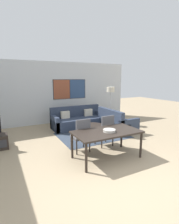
# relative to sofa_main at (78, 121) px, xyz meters

# --- Properties ---
(ground_plane) EXTENTS (24.00, 24.00, 0.00)m
(ground_plane) POSITION_rel_sofa_main_xyz_m (-0.82, -4.05, -0.28)
(ground_plane) COLOR #9E896B
(wall_back) EXTENTS (7.95, 0.09, 2.80)m
(wall_back) POSITION_rel_sofa_main_xyz_m (-0.79, 1.22, 1.12)
(wall_back) COLOR silver
(wall_back) RESTS_ON ground_plane
(area_rug) EXTENTS (2.41, 1.82, 0.01)m
(area_rug) POSITION_rel_sofa_main_xyz_m (0.00, -1.27, -0.28)
(area_rug) COLOR #333D4C
(area_rug) RESTS_ON ground_plane
(sofa_main) EXTENTS (2.24, 0.88, 0.88)m
(sofa_main) POSITION_rel_sofa_main_xyz_m (0.00, 0.00, 0.00)
(sofa_main) COLOR #2D384C
(sofa_main) RESTS_ON ground_plane
(sofa_side) EXTENTS (0.88, 1.58, 0.88)m
(sofa_side) POSITION_rel_sofa_main_xyz_m (1.13, -1.16, -0.00)
(sofa_side) COLOR #2D384C
(sofa_side) RESTS_ON ground_plane
(coffee_table) EXTENTS (0.83, 0.83, 0.39)m
(coffee_table) POSITION_rel_sofa_main_xyz_m (0.00, -1.27, 0.01)
(coffee_table) COLOR black
(coffee_table) RESTS_ON ground_plane
(dining_table) EXTENTS (1.72, 0.93, 0.73)m
(dining_table) POSITION_rel_sofa_main_xyz_m (-0.55, -3.04, 0.38)
(dining_table) COLOR black
(dining_table) RESTS_ON ground_plane
(dining_chair_left) EXTENTS (0.46, 0.46, 0.97)m
(dining_chair_left) POSITION_rel_sofa_main_xyz_m (-0.97, -2.40, 0.25)
(dining_chair_left) COLOR #4C4C51
(dining_chair_left) RESTS_ON ground_plane
(dining_chair_centre) EXTENTS (0.46, 0.46, 0.97)m
(dining_chair_centre) POSITION_rel_sofa_main_xyz_m (-0.13, -2.34, 0.25)
(dining_chair_centre) COLOR #4C4C51
(dining_chair_centre) RESTS_ON ground_plane
(fruit_bowl) EXTENTS (0.32, 0.32, 0.06)m
(fruit_bowl) POSITION_rel_sofa_main_xyz_m (-0.52, -3.11, 0.48)
(fruit_bowl) COLOR #B7B2A8
(fruit_bowl) RESTS_ON dining_table
(floor_lamp) EXTENTS (0.35, 0.35, 1.68)m
(floor_lamp) POSITION_rel_sofa_main_xyz_m (1.52, -0.18, 1.15)
(floor_lamp) COLOR #2D2D33
(floor_lamp) RESTS_ON ground_plane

